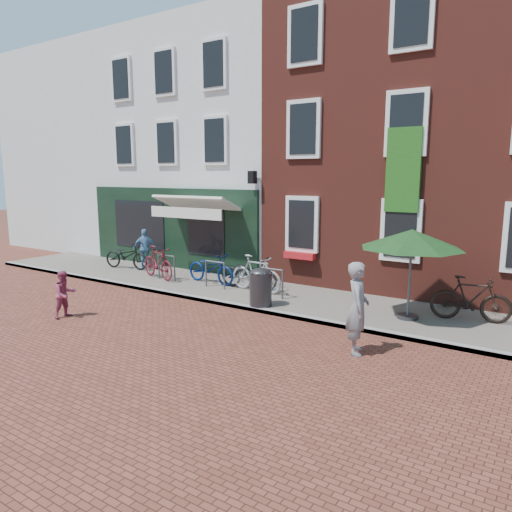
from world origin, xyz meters
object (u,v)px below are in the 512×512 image
Objects in this scene: parasol at (412,235)px; bicycle_4 at (249,273)px; bicycle_2 at (211,268)px; bicycle_3 at (256,273)px; bicycle_0 at (126,256)px; bicycle_5 at (471,299)px; bicycle_1 at (158,263)px; cafe_person at (145,248)px; boy at (65,294)px; woman at (358,308)px; litter_bin at (261,285)px.

bicycle_4 is (-4.82, 0.37, -1.52)m from parasol.
bicycle_3 is at bearing -89.82° from bicycle_2.
bicycle_0 is (-10.26, 0.45, -1.52)m from parasol.
bicycle_5 is at bearing -84.42° from bicycle_2.
parasol reaches higher than bicycle_1.
parasol reaches higher than cafe_person.
boy is 0.64× the size of bicycle_0.
woman reaches higher than cafe_person.
boy is 4.21m from bicycle_1.
parasol reaches higher than bicycle_5.
parasol reaches higher than woman.
bicycle_5 is at bearing 24.81° from parasol.
parasol is 6.43m from bicycle_2.
bicycle_0 is 4.02m from bicycle_2.
bicycle_5 is at bearing -70.18° from bicycle_1.
litter_bin is 0.58× the size of bicycle_2.
parasol reaches higher than boy.
bicycle_2 is (1.87, 0.44, -0.05)m from bicycle_1.
boy is at bearing -156.44° from bicycle_0.
bicycle_2 is 7.52m from bicycle_5.
woman reaches higher than bicycle_1.
bicycle_3 is at bearing -120.51° from bicycle_4.
bicycle_2 is at bearing 177.04° from parasol.
litter_bin is 0.58× the size of bicycle_0.
parasol is at bearing 15.81° from litter_bin.
bicycle_0 is 1.03× the size of bicycle_1.
boy is 5.17m from bicycle_4.
parasol is 1.67× the size of cafe_person.
bicycle_2 is at bearing 129.39° from cafe_person.
cafe_person is at bearing 76.31° from bicycle_4.
cafe_person is 0.72m from bicycle_0.
parasol is 2.80m from woman.
bicycle_1 is 0.97× the size of bicycle_2.
bicycle_5 is (6.09, 0.22, 0.05)m from bicycle_4.
parasol is 8.47m from boy.
boy is 4.64m from bicycle_2.
boy is (-7.19, -4.22, -1.51)m from parasol.
bicycle_2 is at bearing -8.17° from boy.
bicycle_4 is (-0.35, 0.15, -0.05)m from bicycle_3.
bicycle_4 is (5.01, -0.60, -0.24)m from cafe_person.
parasol reaches higher than litter_bin.
litter_bin is at bearing -112.44° from bicycle_2.
cafe_person is 5.42m from bicycle_3.
cafe_person reaches higher than boy.
parasol is 1.35× the size of bicycle_5.
woman is at bearing -129.49° from bicycle_4.
bicycle_1 is (-0.93, 4.10, 0.05)m from boy.
bicycle_0 is (-9.97, 2.98, -0.34)m from woman.
woman is at bearing -119.19° from bicycle_3.
cafe_person is (-6.30, 1.97, 0.17)m from litter_bin.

